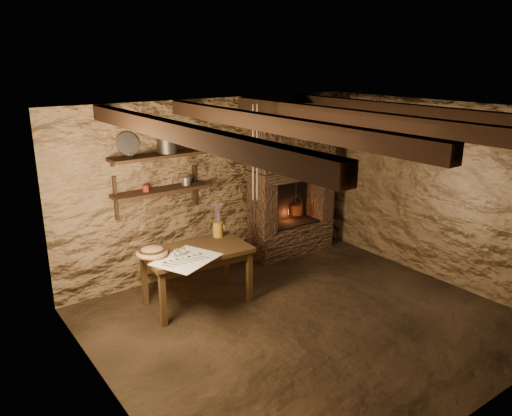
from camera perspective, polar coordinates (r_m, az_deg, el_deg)
floor at (r=5.92m, az=5.60°, el=-12.82°), size 4.50×4.50×0.00m
back_wall at (r=6.97m, az=-5.01°, el=2.53°), size 4.50×0.04×2.40m
front_wall at (r=4.26m, az=24.30°, el=-8.61°), size 4.50×0.04×2.40m
left_wall at (r=4.35m, az=-16.98°, el=-7.25°), size 0.04×4.00×2.40m
right_wall at (r=7.07m, az=19.74°, el=1.78°), size 0.04×4.00×2.40m
ceiling at (r=5.17m, az=6.37°, el=10.97°), size 4.50×4.00×0.04m
beam_far_left at (r=4.32m, az=-8.79°, el=8.52°), size 0.14×3.95×0.16m
beam_mid_left at (r=4.86m, az=1.88°, el=9.62°), size 0.14×3.95×0.16m
beam_mid_right at (r=5.52m, az=10.26°, el=10.25°), size 0.14×3.95×0.16m
beam_far_right at (r=6.28m, az=16.76°, el=10.59°), size 0.14×3.95×0.16m
shelf_lower at (r=6.43m, az=-10.80°, el=1.97°), size 1.25×0.30×0.04m
shelf_upper at (r=6.33m, az=-11.02°, el=5.90°), size 1.25×0.30×0.04m
hearth at (r=7.49m, az=4.14°, el=3.77°), size 1.43×0.51×2.30m
work_table at (r=6.17m, az=-6.75°, el=-7.51°), size 1.30×0.80×0.72m
linen_cloth at (r=5.74m, az=-7.94°, el=-5.82°), size 0.85×0.78×0.01m
pewter_cutlery_row at (r=5.72m, az=-7.84°, el=-5.80°), size 0.61×0.43×0.01m
drinking_glasses at (r=5.84m, az=-8.39°, el=-4.92°), size 0.22×0.07×0.09m
stoneware_jug at (r=6.35m, az=-4.36°, el=-1.64°), size 0.14×0.13×0.45m
wooden_bowl at (r=5.88m, az=-11.79°, el=-5.05°), size 0.47×0.47×0.13m
iron_stockpot at (r=6.36m, az=-10.12°, el=7.05°), size 0.29×0.29×0.19m
tin_pan at (r=6.26m, az=-14.47°, el=7.08°), size 0.30×0.16×0.29m
small_kettle at (r=6.57m, az=-7.99°, el=3.07°), size 0.18×0.16×0.16m
rusty_tin at (r=6.34m, az=-12.47°, el=2.21°), size 0.09×0.09×0.08m
red_pot at (r=7.62m, az=4.54°, el=-0.06°), size 0.27×0.27×0.54m
hanging_ropes at (r=6.09m, az=-0.11°, el=6.27°), size 0.08×0.08×1.20m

